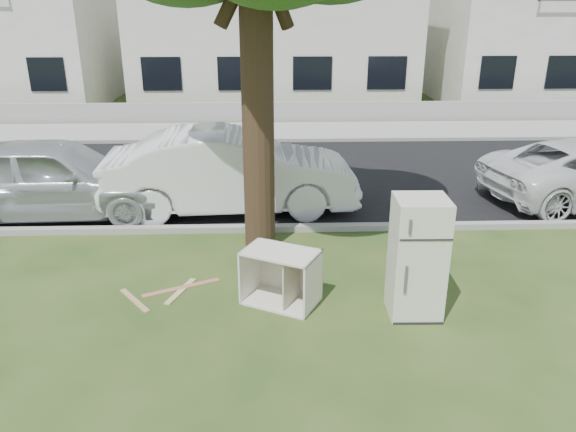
{
  "coord_description": "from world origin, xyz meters",
  "views": [
    {
      "loc": [
        -0.2,
        -7.54,
        4.22
      ],
      "look_at": [
        0.07,
        0.6,
        1.03
      ],
      "focal_mm": 35.0,
      "sensor_mm": 36.0,
      "label": 1
    }
  ],
  "objects_px": {
    "cabinet": "(281,277)",
    "car_left": "(55,177)",
    "fridge": "(417,258)",
    "car_center": "(231,171)"
  },
  "relations": [
    {
      "from": "cabinet",
      "to": "car_center",
      "type": "height_order",
      "value": "car_center"
    },
    {
      "from": "car_center",
      "to": "cabinet",
      "type": "bearing_deg",
      "value": -169.9
    },
    {
      "from": "car_center",
      "to": "car_left",
      "type": "bearing_deg",
      "value": 89.13
    },
    {
      "from": "cabinet",
      "to": "car_left",
      "type": "xyz_separation_m",
      "value": [
        -4.5,
        3.71,
        0.4
      ]
    },
    {
      "from": "cabinet",
      "to": "car_center",
      "type": "distance_m",
      "value": 4.02
    },
    {
      "from": "fridge",
      "to": "cabinet",
      "type": "xyz_separation_m",
      "value": [
        -1.88,
        0.35,
        -0.45
      ]
    },
    {
      "from": "cabinet",
      "to": "fridge",
      "type": "bearing_deg",
      "value": 16.79
    },
    {
      "from": "fridge",
      "to": "cabinet",
      "type": "relative_size",
      "value": 1.63
    },
    {
      "from": "fridge",
      "to": "car_left",
      "type": "height_order",
      "value": "fridge"
    },
    {
      "from": "cabinet",
      "to": "car_center",
      "type": "bearing_deg",
      "value": 130.97
    }
  ]
}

